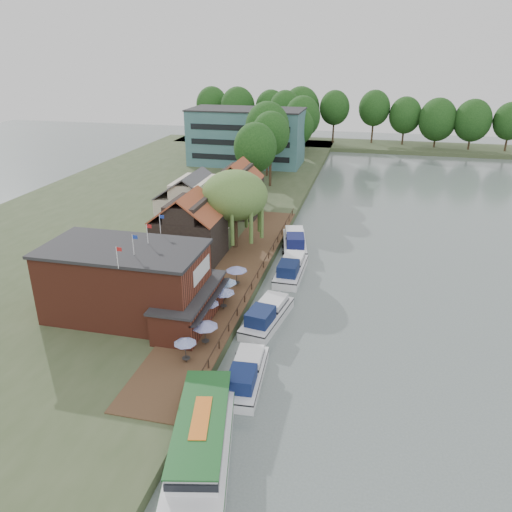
% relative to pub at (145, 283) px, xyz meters
% --- Properties ---
extents(ground, '(260.00, 260.00, 0.00)m').
position_rel_pub_xyz_m(ground, '(14.00, 1.00, -4.65)').
color(ground, '#54615F').
rests_on(ground, ground).
extents(land_bank, '(50.00, 140.00, 1.00)m').
position_rel_pub_xyz_m(land_bank, '(-16.00, 36.00, -4.15)').
color(land_bank, '#384728').
rests_on(land_bank, ground).
extents(quay_deck, '(6.00, 50.00, 0.10)m').
position_rel_pub_xyz_m(quay_deck, '(6.00, 11.00, -3.60)').
color(quay_deck, '#47301E').
rests_on(quay_deck, land_bank).
extents(quay_rail, '(0.20, 49.00, 1.00)m').
position_rel_pub_xyz_m(quay_rail, '(8.70, 11.50, -3.15)').
color(quay_rail, black).
rests_on(quay_rail, land_bank).
extents(pub, '(20.00, 11.00, 7.30)m').
position_rel_pub_xyz_m(pub, '(0.00, 0.00, 0.00)').
color(pub, maroon).
rests_on(pub, land_bank).
extents(hotel_block, '(25.40, 12.40, 12.30)m').
position_rel_pub_xyz_m(hotel_block, '(-8.00, 71.00, 2.50)').
color(hotel_block, '#38666B').
rests_on(hotel_block, land_bank).
extents(cottage_a, '(8.60, 7.60, 8.50)m').
position_rel_pub_xyz_m(cottage_a, '(-1.00, 15.00, 0.60)').
color(cottage_a, black).
rests_on(cottage_a, land_bank).
extents(cottage_b, '(9.60, 8.60, 8.50)m').
position_rel_pub_xyz_m(cottage_b, '(-4.00, 25.00, 0.60)').
color(cottage_b, beige).
rests_on(cottage_b, land_bank).
extents(cottage_c, '(7.60, 7.60, 8.50)m').
position_rel_pub_xyz_m(cottage_c, '(0.00, 34.00, 0.60)').
color(cottage_c, black).
rests_on(cottage_c, land_bank).
extents(willow, '(8.60, 8.60, 10.43)m').
position_rel_pub_xyz_m(willow, '(3.50, 20.00, 1.56)').
color(willow, '#476B2D').
rests_on(willow, land_bank).
extents(umbrella_0, '(1.96, 1.96, 2.38)m').
position_rel_pub_xyz_m(umbrella_0, '(6.57, -6.56, -2.36)').
color(umbrella_0, navy).
rests_on(umbrella_0, quay_deck).
extents(umbrella_1, '(2.41, 2.41, 2.38)m').
position_rel_pub_xyz_m(umbrella_1, '(7.29, -3.64, -2.36)').
color(umbrella_1, navy).
rests_on(umbrella_1, quay_deck).
extents(umbrella_2, '(2.16, 2.16, 2.38)m').
position_rel_pub_xyz_m(umbrella_2, '(6.22, 0.45, -2.36)').
color(umbrella_2, navy).
rests_on(umbrella_2, quay_deck).
extents(umbrella_3, '(2.35, 2.35, 2.38)m').
position_rel_pub_xyz_m(umbrella_3, '(6.97, 3.05, -2.36)').
color(umbrella_3, navy).
rests_on(umbrella_3, quay_deck).
extents(umbrella_4, '(2.45, 2.45, 2.38)m').
position_rel_pub_xyz_m(umbrella_4, '(6.52, 5.31, -2.36)').
color(umbrella_4, '#1B4F98').
rests_on(umbrella_4, quay_deck).
extents(umbrella_5, '(2.41, 2.41, 2.38)m').
position_rel_pub_xyz_m(umbrella_5, '(6.83, 8.61, -2.36)').
color(umbrella_5, '#1B2998').
rests_on(umbrella_5, quay_deck).
extents(cruiser_0, '(3.63, 9.57, 2.26)m').
position_rel_pub_xyz_m(cruiser_0, '(11.85, -6.72, -3.52)').
color(cruiser_0, white).
rests_on(cruiser_0, ground).
extents(cruiser_1, '(4.72, 10.32, 2.41)m').
position_rel_pub_xyz_m(cruiser_1, '(11.50, 3.18, -3.44)').
color(cruiser_1, silver).
rests_on(cruiser_1, ground).
extents(cruiser_2, '(3.40, 10.18, 2.47)m').
position_rel_pub_xyz_m(cruiser_2, '(11.92, 14.91, -3.42)').
color(cruiser_2, white).
rests_on(cruiser_2, ground).
extents(cruiser_3, '(5.38, 10.98, 2.57)m').
position_rel_pub_xyz_m(cruiser_3, '(10.88, 23.99, -3.36)').
color(cruiser_3, white).
rests_on(cruiser_3, ground).
extents(tour_boat, '(6.99, 14.82, 3.12)m').
position_rel_pub_xyz_m(tour_boat, '(11.04, -15.67, -3.09)').
color(tour_boat, silver).
rests_on(tour_boat, ground).
extents(swan, '(0.44, 0.44, 0.44)m').
position_rel_pub_xyz_m(swan, '(10.29, -9.55, -4.43)').
color(swan, white).
rests_on(swan, ground).
extents(bank_tree_0, '(7.46, 7.46, 13.07)m').
position_rel_pub_xyz_m(bank_tree_0, '(0.37, 44.52, 2.89)').
color(bank_tree_0, '#143811').
rests_on(bank_tree_0, land_bank).
extents(bank_tree_1, '(7.15, 7.15, 14.06)m').
position_rel_pub_xyz_m(bank_tree_1, '(1.39, 52.59, 3.38)').
color(bank_tree_1, '#143811').
rests_on(bank_tree_1, land_bank).
extents(bank_tree_2, '(8.91, 8.91, 14.99)m').
position_rel_pub_xyz_m(bank_tree_2, '(-1.01, 60.68, 3.85)').
color(bank_tree_2, '#143811').
rests_on(bank_tree_2, land_bank).
extents(bank_tree_3, '(7.39, 7.39, 12.04)m').
position_rel_pub_xyz_m(bank_tree_3, '(2.55, 78.21, 2.37)').
color(bank_tree_3, '#143811').
rests_on(bank_tree_3, land_bank).
extents(bank_tree_4, '(8.84, 8.84, 13.97)m').
position_rel_pub_xyz_m(bank_tree_4, '(2.30, 86.82, 3.33)').
color(bank_tree_4, '#143811').
rests_on(bank_tree_4, land_bank).
extents(bank_tree_5, '(8.60, 8.60, 14.54)m').
position_rel_pub_xyz_m(bank_tree_5, '(-3.57, 95.18, 3.62)').
color(bank_tree_5, '#143811').
rests_on(bank_tree_5, land_bank).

